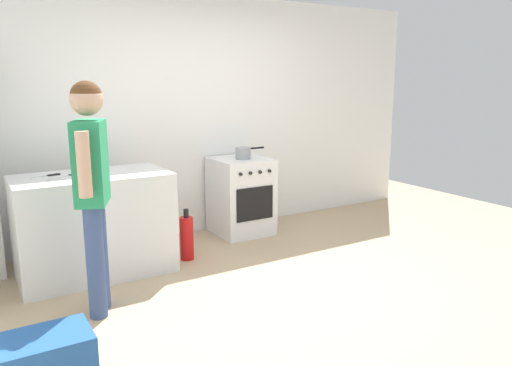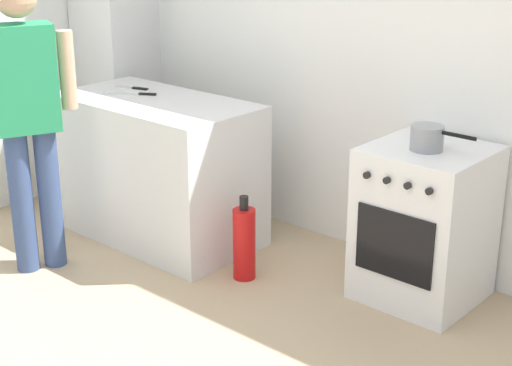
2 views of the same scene
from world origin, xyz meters
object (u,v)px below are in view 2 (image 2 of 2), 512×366
oven_left (425,224)px  knife_bread (131,94)px  knife_utility (132,88)px  larder_cabinet (116,54)px  person (26,98)px  pot (428,138)px  fire_extinguisher (244,243)px

oven_left → knife_bread: knife_bread is taller
knife_utility → larder_cabinet: larder_cabinet is taller
knife_utility → person: bearing=-79.4°
pot → person: bearing=-149.3°
knife_utility → person: size_ratio=0.15×
knife_bread → person: 0.80m
oven_left → person: 2.28m
knife_bread → larder_cabinet: bearing=146.8°
fire_extinguisher → person: bearing=-145.6°
oven_left → knife_utility: 2.11m
pot → fire_extinguisher: bearing=-154.0°
oven_left → person: bearing=-148.1°
oven_left → knife_bread: size_ratio=2.69×
oven_left → fire_extinguisher: oven_left is taller
oven_left → pot: bearing=-84.0°
knife_utility → fire_extinguisher: bearing=-10.2°
knife_bread → knife_utility: size_ratio=1.27×
knife_bread → pot: bearing=9.7°
knife_utility → pot: bearing=6.0°
person → larder_cabinet: larder_cabinet is taller
oven_left → pot: 0.49m
fire_extinguisher → larder_cabinet: size_ratio=0.25×
oven_left → knife_bread: 2.01m
pot → knife_utility: size_ratio=1.41×
pot → fire_extinguisher: (-0.88, -0.43, -0.70)m
fire_extinguisher → oven_left: bearing=28.8°
knife_bread → knife_utility: same height
person → larder_cabinet: (-0.78, 1.27, -0.03)m
pot → knife_utility: pot is taller
pot → knife_bread: size_ratio=1.11×
knife_utility → larder_cabinet: bearing=148.9°
knife_bread → larder_cabinet: 0.88m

